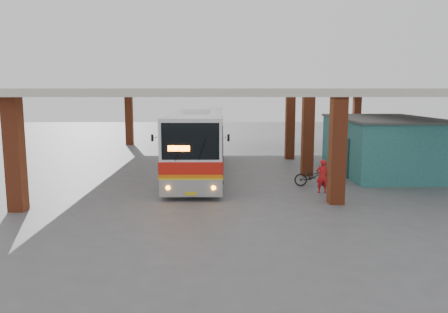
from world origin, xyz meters
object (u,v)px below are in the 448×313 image
at_px(pedestrian, 322,176).
at_px(motorcycle, 313,176).
at_px(coach_bus, 199,141).
at_px(red_chair, 330,162).

bearing_deg(pedestrian, motorcycle, -89.18).
distance_m(coach_bus, pedestrian, 7.48).
bearing_deg(motorcycle, pedestrian, -174.19).
height_order(coach_bus, motorcycle, coach_bus).
relative_size(coach_bus, pedestrian, 8.30).
height_order(motorcycle, red_chair, motorcycle).
height_order(motorcycle, pedestrian, pedestrian).
xyz_separation_m(coach_bus, red_chair, (7.75, 1.85, -1.49)).
distance_m(motorcycle, red_chair, 5.48).
distance_m(motorcycle, pedestrian, 1.43).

